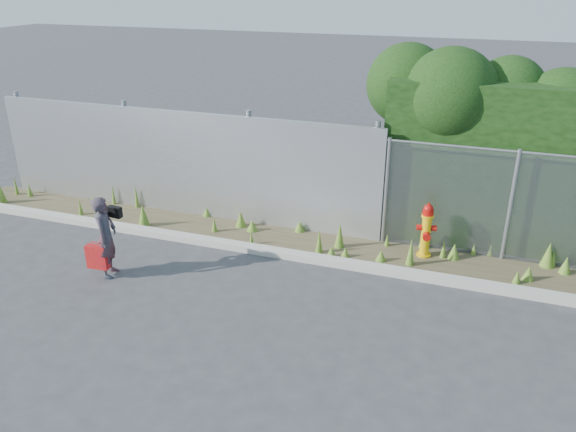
% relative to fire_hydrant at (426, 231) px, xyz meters
% --- Properties ---
extents(ground, '(80.00, 80.00, 0.00)m').
position_rel_fire_hydrant_xyz_m(ground, '(-1.87, -2.64, -0.50)').
color(ground, '#38383B').
rests_on(ground, ground).
extents(curb, '(16.00, 0.22, 0.12)m').
position_rel_fire_hydrant_xyz_m(curb, '(-1.87, -0.84, -0.44)').
color(curb, '#AAA699').
rests_on(curb, ground).
extents(weed_strip, '(16.00, 1.30, 0.53)m').
position_rel_fire_hydrant_xyz_m(weed_strip, '(-1.54, -0.16, -0.37)').
color(weed_strip, '#49402A').
rests_on(weed_strip, ground).
extents(corrugated_fence, '(8.50, 0.21, 2.30)m').
position_rel_fire_hydrant_xyz_m(corrugated_fence, '(-5.11, 0.37, 0.60)').
color(corrugated_fence, '#AAABB1').
rests_on(corrugated_fence, ground).
extents(hedge, '(7.87, 2.08, 3.55)m').
position_rel_fire_hydrant_xyz_m(hedge, '(2.25, 1.40, 1.44)').
color(hedge, black).
rests_on(hedge, ground).
extents(fire_hydrant, '(0.35, 0.31, 1.04)m').
position_rel_fire_hydrant_xyz_m(fire_hydrant, '(0.00, 0.00, 0.00)').
color(fire_hydrant, '#E4AE0C').
rests_on(fire_hydrant, ground).
extents(woman, '(0.48, 0.60, 1.42)m').
position_rel_fire_hydrant_xyz_m(woman, '(-4.95, -2.42, 0.20)').
color(woman, '#0D4B55').
rests_on(woman, ground).
extents(red_tote_bag, '(0.37, 0.14, 0.48)m').
position_rel_fire_hydrant_xyz_m(red_tote_bag, '(-5.06, -2.57, -0.12)').
color(red_tote_bag, '#AD0920').
extents(black_shoulder_bag, '(0.25, 0.10, 0.18)m').
position_rel_fire_hydrant_xyz_m(black_shoulder_bag, '(-4.88, -2.19, 0.57)').
color(black_shoulder_bag, black).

